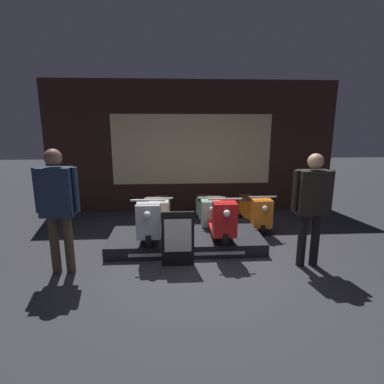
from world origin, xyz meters
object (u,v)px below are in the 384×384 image
at_px(person_left_browsing, 57,201).
at_px(person_right_browsing, 312,200).
at_px(price_sign_board, 178,239).
at_px(scooter_display_right, 219,216).
at_px(scooter_backrow_2, 253,211).
at_px(scooter_display_left, 152,217).
at_px(scooter_backrow_1, 207,212).
at_px(scooter_backrow_0, 161,213).

distance_m(person_left_browsing, person_right_browsing, 3.72).
bearing_deg(person_right_browsing, price_sign_board, 176.80).
relative_size(scooter_display_right, price_sign_board, 1.96).
bearing_deg(person_left_browsing, scooter_backrow_2, 30.27).
bearing_deg(price_sign_board, scooter_display_left, 117.85).
xyz_separation_m(scooter_backrow_1, price_sign_board, (-0.66, -1.86, 0.14)).
height_order(scooter_backrow_2, person_left_browsing, person_left_browsing).
bearing_deg(person_right_browsing, scooter_backrow_0, 140.12).
bearing_deg(scooter_display_left, scooter_backrow_0, 83.34).
relative_size(person_left_browsing, price_sign_board, 2.10).
relative_size(scooter_backrow_0, scooter_backrow_1, 1.00).
distance_m(scooter_display_right, scooter_backrow_0, 1.50).
distance_m(scooter_display_left, scooter_backrow_1, 1.51).
relative_size(scooter_display_left, scooter_display_right, 1.00).
relative_size(scooter_backrow_2, price_sign_board, 1.96).
bearing_deg(scooter_display_right, price_sign_board, -131.03).
bearing_deg(person_left_browsing, scooter_backrow_1, 39.78).
bearing_deg(person_left_browsing, price_sign_board, 3.77).
height_order(person_left_browsing, price_sign_board, person_left_browsing).
xyz_separation_m(scooter_display_left, scooter_backrow_1, (1.12, 0.98, -0.22)).
xyz_separation_m(scooter_display_left, price_sign_board, (0.46, -0.87, -0.08)).
bearing_deg(scooter_backrow_0, person_left_browsing, -124.56).
distance_m(scooter_backrow_1, scooter_backrow_2, 1.01).
bearing_deg(scooter_backrow_1, person_right_browsing, -55.60).
relative_size(scooter_backrow_0, person_left_browsing, 0.93).
bearing_deg(scooter_display_right, person_right_browsing, -38.31).
distance_m(scooter_display_left, scooter_backrow_0, 1.01).
bearing_deg(scooter_display_right, person_left_browsing, -158.19).
bearing_deg(person_left_browsing, scooter_backrow_0, 55.44).
height_order(scooter_backrow_2, person_right_browsing, person_right_browsing).
distance_m(scooter_display_right, scooter_backrow_1, 1.01).
height_order(scooter_display_right, person_left_browsing, person_left_browsing).
bearing_deg(scooter_backrow_0, scooter_backrow_2, 0.00).
distance_m(scooter_display_left, scooter_display_right, 1.22).
distance_m(person_right_browsing, price_sign_board, 2.10).
relative_size(person_left_browsing, person_right_browsing, 1.05).
distance_m(scooter_display_left, person_left_browsing, 1.69).
bearing_deg(person_left_browsing, person_right_browsing, -0.00).
distance_m(person_left_browsing, price_sign_board, 1.83).
xyz_separation_m(scooter_backrow_1, person_left_browsing, (-2.37, -1.97, 0.80)).
height_order(scooter_backrow_1, person_right_browsing, person_right_browsing).
relative_size(scooter_display_right, person_left_browsing, 0.93).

